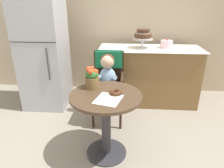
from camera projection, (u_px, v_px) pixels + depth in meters
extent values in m
plane|color=gray|center=(107.00, 153.00, 2.26)|extent=(8.00, 8.00, 0.00)
cube|color=#C1AD8E|center=(117.00, 14.00, 3.44)|extent=(4.80, 0.10, 2.70)
cylinder|color=#4C3826|center=(106.00, 96.00, 1.99)|extent=(0.72, 0.72, 0.03)
cylinder|color=#333338|center=(106.00, 127.00, 2.13)|extent=(0.10, 0.10, 0.69)
cylinder|color=#333338|center=(107.00, 152.00, 2.26)|extent=(0.44, 0.44, 0.02)
cube|color=#332114|center=(108.00, 90.00, 2.68)|extent=(0.42, 0.42, 0.04)
cube|color=#332114|center=(109.00, 67.00, 2.76)|extent=(0.40, 0.04, 0.46)
cube|color=#332114|center=(93.00, 82.00, 2.65)|extent=(0.04, 0.38, 0.18)
cube|color=#332114|center=(122.00, 83.00, 2.63)|extent=(0.04, 0.38, 0.18)
cube|color=#197247|center=(109.00, 59.00, 2.72)|extent=(0.36, 0.11, 0.22)
cylinder|color=#332114|center=(93.00, 113.00, 2.63)|extent=(0.03, 0.03, 0.45)
cylinder|color=#332114|center=(121.00, 114.00, 2.60)|extent=(0.03, 0.03, 0.45)
cylinder|color=#332114|center=(97.00, 100.00, 2.96)|extent=(0.03, 0.03, 0.45)
cylinder|color=#332114|center=(121.00, 101.00, 2.93)|extent=(0.03, 0.03, 0.45)
ellipsoid|color=#8CADCC|center=(108.00, 78.00, 2.60)|extent=(0.22, 0.16, 0.30)
sphere|color=#E0B293|center=(107.00, 62.00, 2.50)|extent=(0.17, 0.17, 0.17)
ellipsoid|color=#4C2D19|center=(108.00, 59.00, 2.51)|extent=(0.17, 0.17, 0.14)
cylinder|color=#8CADCC|center=(99.00, 77.00, 2.51)|extent=(0.08, 0.23, 0.13)
sphere|color=#E0B293|center=(99.00, 85.00, 2.46)|extent=(0.06, 0.06, 0.06)
cylinder|color=#8CADCC|center=(115.00, 77.00, 2.49)|extent=(0.08, 0.23, 0.13)
sphere|color=#E0B293|center=(113.00, 85.00, 2.45)|extent=(0.06, 0.06, 0.06)
cylinder|color=#3F4760|center=(103.00, 89.00, 2.57)|extent=(0.09, 0.22, 0.09)
cylinder|color=#3F4760|center=(102.00, 105.00, 2.54)|extent=(0.08, 0.08, 0.26)
cylinder|color=#3F4760|center=(111.00, 89.00, 2.56)|extent=(0.09, 0.22, 0.09)
cylinder|color=#3F4760|center=(111.00, 105.00, 2.53)|extent=(0.08, 0.08, 0.26)
cube|color=white|center=(108.00, 99.00, 1.88)|extent=(0.29, 0.31, 0.00)
torus|color=#4C2D19|center=(116.00, 92.00, 1.98)|extent=(0.13, 0.13, 0.04)
torus|color=#512D1E|center=(116.00, 91.00, 1.97)|extent=(0.11, 0.11, 0.02)
cylinder|color=brown|center=(92.00, 83.00, 2.11)|extent=(0.15, 0.15, 0.12)
ellipsoid|color=#38662D|center=(92.00, 74.00, 2.08)|extent=(0.14, 0.14, 0.10)
sphere|color=#E54C23|center=(95.00, 72.00, 2.06)|extent=(0.07, 0.07, 0.07)
sphere|color=#E54C23|center=(92.00, 68.00, 2.10)|extent=(0.05, 0.05, 0.05)
sphere|color=#E54C23|center=(89.00, 69.00, 2.05)|extent=(0.06, 0.06, 0.06)
sphere|color=#E54C23|center=(90.00, 72.00, 2.01)|extent=(0.05, 0.05, 0.05)
cube|color=olive|center=(148.00, 76.00, 3.25)|extent=(1.50, 0.56, 0.90)
cube|color=white|center=(150.00, 48.00, 3.07)|extent=(1.56, 0.62, 0.01)
cylinder|color=silver|center=(142.00, 48.00, 3.08)|extent=(0.16, 0.16, 0.01)
cylinder|color=silver|center=(142.00, 43.00, 3.05)|extent=(0.03, 0.03, 0.12)
cylinder|color=silver|center=(143.00, 39.00, 3.03)|extent=(0.30, 0.30, 0.01)
cylinder|color=#4C2D1E|center=(143.00, 36.00, 3.01)|extent=(0.26, 0.25, 0.08)
cylinder|color=white|center=(143.00, 38.00, 3.02)|extent=(0.26, 0.26, 0.01)
cylinder|color=#4C2D1E|center=(143.00, 31.00, 2.99)|extent=(0.19, 0.19, 0.07)
cylinder|color=white|center=(143.00, 33.00, 3.00)|extent=(0.20, 0.20, 0.01)
cylinder|color=silver|center=(166.00, 44.00, 3.07)|extent=(0.18, 0.18, 0.11)
sphere|color=red|center=(167.00, 40.00, 3.04)|extent=(0.02, 0.02, 0.02)
cube|color=#B7BABF|center=(43.00, 53.00, 3.02)|extent=(0.64, 0.60, 1.70)
cube|color=black|center=(32.00, 42.00, 2.66)|extent=(0.63, 0.01, 0.01)
cylinder|color=#3F3F44|center=(48.00, 65.00, 2.75)|extent=(0.02, 0.02, 0.45)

